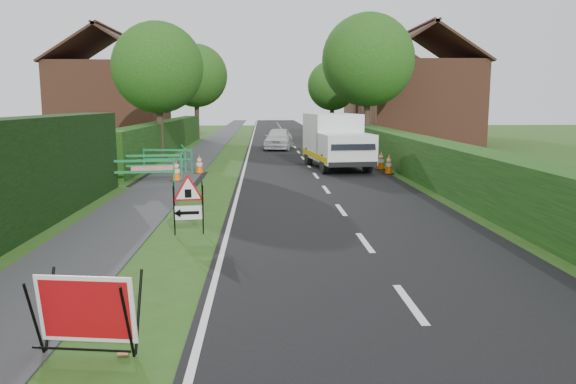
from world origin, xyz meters
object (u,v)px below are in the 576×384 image
triangle_sign (187,200)px  hatchback_car (279,139)px  red_rect_sign (86,311)px  works_van (336,140)px

triangle_sign → hatchback_car: bearing=75.9°
hatchback_car → red_rect_sign: bearing=-88.6°
hatchback_car → triangle_sign: bearing=-89.3°
works_van → hatchback_car: size_ratio=1.38×
red_rect_sign → hatchback_car: size_ratio=0.30×
triangle_sign → hatchback_car: (2.62, 22.24, -0.12)m
hatchback_car → works_van: bearing=-70.5°
red_rect_sign → hatchback_car: bearing=92.1°
triangle_sign → hatchback_car: 22.39m
works_van → red_rect_sign: bearing=-112.7°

